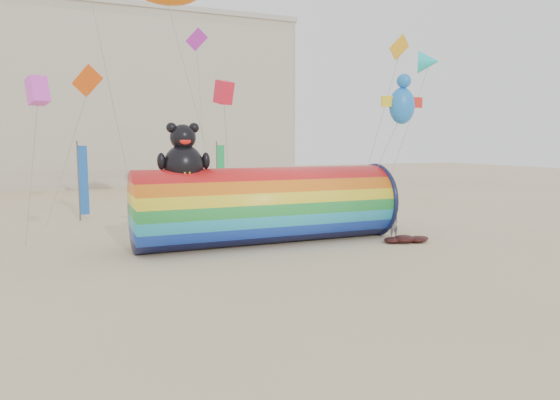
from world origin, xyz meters
name	(u,v)px	position (x,y,z in m)	size (l,w,h in m)	color
ground	(283,257)	(0.00, 0.00, 0.00)	(160.00, 160.00, 0.00)	#CCB58C
hotel_building	(37,98)	(-12.00, 45.95, 10.31)	(60.40, 15.40, 20.60)	#B7AD99
windsock_assembly	(266,203)	(0.51, 3.30, 2.03)	(13.30, 4.05, 6.13)	red
kite_handler	(393,223)	(7.28, 1.92, 0.83)	(0.61, 0.40, 1.66)	slate
fabric_bundle	(407,239)	(7.18, 0.60, 0.17)	(2.62, 1.35, 0.41)	#3D0F0B
festival_banners	(165,178)	(-2.59, 15.08, 2.64)	(10.37, 2.34, 5.20)	#59595E
flying_kites	(221,5)	(-0.76, 6.70, 12.45)	(24.95, 14.44, 9.97)	orange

